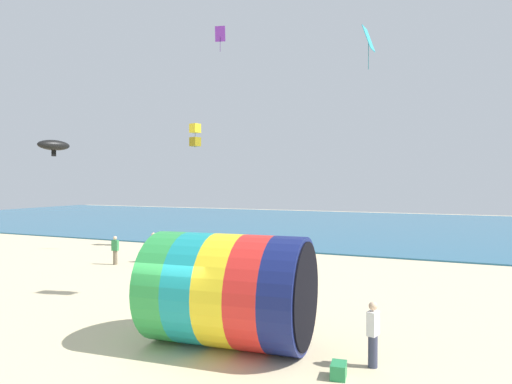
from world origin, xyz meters
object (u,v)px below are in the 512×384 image
bystander_mid_beach (153,247)px  bystander_far_left (158,251)px  giant_inflatable_tube (230,290)px  kite_handler (373,334)px  kite_cyan_diamond (369,39)px  kite_purple_diamond (220,34)px  kite_black_parafoil (54,145)px  bystander_near_water (115,250)px  cooler_box (339,370)px  kite_yellow_box (195,135)px

bystander_mid_beach → bystander_far_left: bearing=-40.1°
bystander_mid_beach → giant_inflatable_tube: bearing=-45.6°
kite_handler → bystander_mid_beach: size_ratio=0.96×
kite_handler → kite_cyan_diamond: kite_cyan_diamond is taller
bystander_mid_beach → bystander_far_left: (0.81, -0.68, -0.06)m
kite_purple_diamond → kite_handler: bearing=-50.8°
bystander_far_left → kite_purple_diamond: bearing=76.7°
kite_handler → kite_black_parafoil: kite_black_parafoil is taller
bystander_near_water → cooler_box: 17.98m
bystander_mid_beach → cooler_box: size_ratio=3.36×
bystander_near_water → kite_handler: bearing=-29.4°
cooler_box → kite_purple_diamond: bearing=125.9°
bystander_mid_beach → bystander_far_left: bystander_mid_beach is taller
bystander_near_water → giant_inflatable_tube: bearing=-37.2°
kite_handler → bystander_far_left: (-13.31, 9.59, -0.02)m
kite_cyan_diamond → kite_purple_diamond: 10.21m
kite_handler → cooler_box: size_ratio=3.23×
kite_yellow_box → bystander_mid_beach: (0.95, -6.36, -7.15)m
giant_inflatable_tube → bystander_far_left: (-9.26, 9.61, -0.77)m
giant_inflatable_tube → kite_black_parafoil: 9.79m
giant_inflatable_tube → kite_cyan_diamond: (1.79, 12.90, 10.64)m
kite_black_parafoil → bystander_far_left: size_ratio=0.85×
kite_black_parafoil → kite_yellow_box: 15.33m
cooler_box → bystander_mid_beach: bearing=140.2°
kite_cyan_diamond → bystander_mid_beach: size_ratio=1.30×
bystander_near_water → kite_black_parafoil: bearing=-66.5°
kite_cyan_diamond → bystander_mid_beach: 16.62m
kite_purple_diamond → kite_yellow_box: kite_purple_diamond is taller
giant_inflatable_tube → kite_cyan_diamond: kite_cyan_diamond is taller
giant_inflatable_tube → kite_handler: 4.12m
kite_black_parafoil → bystander_far_left: kite_black_parafoil is taller
kite_cyan_diamond → giant_inflatable_tube: bearing=-97.9°
kite_yellow_box → bystander_far_left: kite_yellow_box is taller
kite_cyan_diamond → bystander_far_left: 16.23m
kite_black_parafoil → kite_purple_diamond: bearing=87.9°
bystander_near_water → bystander_mid_beach: size_ratio=0.93×
kite_cyan_diamond → cooler_box: kite_cyan_diamond is taller
bystander_far_left → cooler_box: size_ratio=3.16×
giant_inflatable_tube → kite_cyan_diamond: size_ratio=2.11×
kite_black_parafoil → bystander_far_left: 9.61m
kite_cyan_diamond → kite_purple_diamond: bearing=169.0°
kite_yellow_box → kite_purple_diamond: bearing=-31.5°
giant_inflatable_tube → kite_handler: bearing=0.3°
kite_yellow_box → bystander_mid_beach: size_ratio=0.98×
kite_yellow_box → cooler_box: (14.41, -17.59, -7.87)m
kite_black_parafoil → bystander_near_water: 9.51m
bystander_near_water → bystander_far_left: size_ratio=0.99×
bystander_mid_beach → cooler_box: (13.46, -11.23, -0.72)m
giant_inflatable_tube → kite_yellow_box: bearing=123.5°
kite_purple_diamond → bystander_mid_beach: 14.29m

